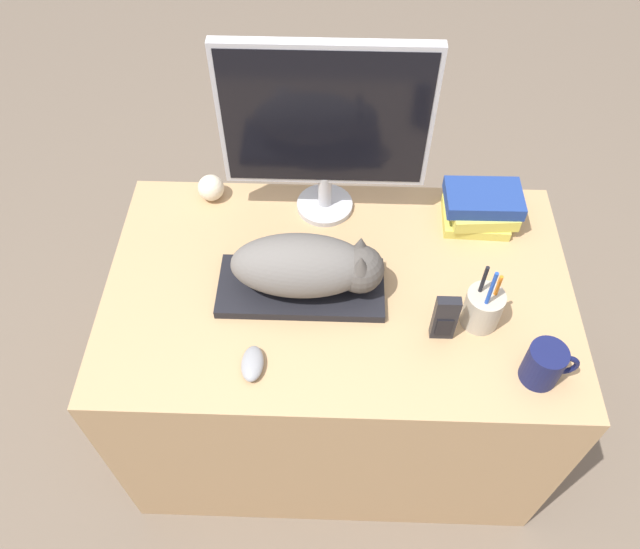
{
  "coord_description": "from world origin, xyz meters",
  "views": [
    {
      "loc": [
        -0.02,
        -0.58,
        1.95
      ],
      "look_at": [
        -0.05,
        0.34,
        0.77
      ],
      "focal_mm": 35.0,
      "sensor_mm": 36.0,
      "label": 1
    }
  ],
  "objects_px": {
    "cat": "(311,266)",
    "monitor": "(325,123)",
    "pen_cup": "(483,308)",
    "book_stack": "(481,207)",
    "coffee_mug": "(545,365)",
    "phone": "(445,318)",
    "baseball": "(211,188)",
    "computer_mouse": "(252,364)",
    "keyboard": "(301,288)"
  },
  "relations": [
    {
      "from": "cat",
      "to": "monitor",
      "type": "distance_m",
      "value": 0.34
    },
    {
      "from": "pen_cup",
      "to": "book_stack",
      "type": "height_order",
      "value": "pen_cup"
    },
    {
      "from": "cat",
      "to": "coffee_mug",
      "type": "xyz_separation_m",
      "value": [
        0.52,
        -0.22,
        -0.05
      ]
    },
    {
      "from": "monitor",
      "to": "phone",
      "type": "relative_size",
      "value": 3.77
    },
    {
      "from": "coffee_mug",
      "to": "pen_cup",
      "type": "height_order",
      "value": "pen_cup"
    },
    {
      "from": "cat",
      "to": "book_stack",
      "type": "relative_size",
      "value": 1.82
    },
    {
      "from": "baseball",
      "to": "computer_mouse",
      "type": "bearing_deg",
      "value": -72.78
    },
    {
      "from": "pen_cup",
      "to": "baseball",
      "type": "bearing_deg",
      "value": 150.42
    },
    {
      "from": "book_stack",
      "to": "monitor",
      "type": "bearing_deg",
      "value": 175.3
    },
    {
      "from": "pen_cup",
      "to": "phone",
      "type": "bearing_deg",
      "value": -155.66
    },
    {
      "from": "cat",
      "to": "computer_mouse",
      "type": "relative_size",
      "value": 3.98
    },
    {
      "from": "monitor",
      "to": "computer_mouse",
      "type": "bearing_deg",
      "value": -106.39
    },
    {
      "from": "phone",
      "to": "book_stack",
      "type": "height_order",
      "value": "phone"
    },
    {
      "from": "monitor",
      "to": "computer_mouse",
      "type": "relative_size",
      "value": 5.63
    },
    {
      "from": "keyboard",
      "to": "coffee_mug",
      "type": "xyz_separation_m",
      "value": [
        0.54,
        -0.22,
        0.04
      ]
    },
    {
      "from": "keyboard",
      "to": "computer_mouse",
      "type": "bearing_deg",
      "value": -114.18
    },
    {
      "from": "keyboard",
      "to": "phone",
      "type": "distance_m",
      "value": 0.36
    },
    {
      "from": "monitor",
      "to": "computer_mouse",
      "type": "xyz_separation_m",
      "value": [
        -0.15,
        -0.51,
        -0.27
      ]
    },
    {
      "from": "keyboard",
      "to": "monitor",
      "type": "xyz_separation_m",
      "value": [
        0.05,
        0.29,
        0.28
      ]
    },
    {
      "from": "coffee_mug",
      "to": "baseball",
      "type": "bearing_deg",
      "value": 146.32
    },
    {
      "from": "coffee_mug",
      "to": "pen_cup",
      "type": "distance_m",
      "value": 0.19
    },
    {
      "from": "computer_mouse",
      "to": "book_stack",
      "type": "xyz_separation_m",
      "value": [
        0.56,
        0.47,
        0.04
      ]
    },
    {
      "from": "keyboard",
      "to": "book_stack",
      "type": "bearing_deg",
      "value": 28.51
    },
    {
      "from": "baseball",
      "to": "keyboard",
      "type": "bearing_deg",
      "value": -50.18
    },
    {
      "from": "phone",
      "to": "monitor",
      "type": "bearing_deg",
      "value": 125.0
    },
    {
      "from": "cat",
      "to": "keyboard",
      "type": "bearing_deg",
      "value": -180.0
    },
    {
      "from": "cat",
      "to": "baseball",
      "type": "xyz_separation_m",
      "value": [
        -0.29,
        0.32,
        -0.06
      ]
    },
    {
      "from": "pen_cup",
      "to": "computer_mouse",
      "type": "bearing_deg",
      "value": -164.78
    },
    {
      "from": "computer_mouse",
      "to": "phone",
      "type": "distance_m",
      "value": 0.45
    },
    {
      "from": "keyboard",
      "to": "baseball",
      "type": "bearing_deg",
      "value": 129.82
    },
    {
      "from": "monitor",
      "to": "cat",
      "type": "bearing_deg",
      "value": -94.92
    },
    {
      "from": "cat",
      "to": "baseball",
      "type": "relative_size",
      "value": 5.02
    },
    {
      "from": "keyboard",
      "to": "phone",
      "type": "relative_size",
      "value": 2.98
    },
    {
      "from": "monitor",
      "to": "coffee_mug",
      "type": "height_order",
      "value": "monitor"
    },
    {
      "from": "pen_cup",
      "to": "phone",
      "type": "relative_size",
      "value": 1.52
    },
    {
      "from": "keyboard",
      "to": "pen_cup",
      "type": "distance_m",
      "value": 0.44
    },
    {
      "from": "phone",
      "to": "computer_mouse",
      "type": "bearing_deg",
      "value": -166.89
    },
    {
      "from": "book_stack",
      "to": "pen_cup",
      "type": "bearing_deg",
      "value": -96.44
    },
    {
      "from": "keyboard",
      "to": "book_stack",
      "type": "relative_size",
      "value": 2.04
    },
    {
      "from": "pen_cup",
      "to": "phone",
      "type": "height_order",
      "value": "pen_cup"
    },
    {
      "from": "phone",
      "to": "cat",
      "type": "bearing_deg",
      "value": 159.0
    },
    {
      "from": "baseball",
      "to": "book_stack",
      "type": "distance_m",
      "value": 0.73
    },
    {
      "from": "keyboard",
      "to": "monitor",
      "type": "distance_m",
      "value": 0.4
    },
    {
      "from": "coffee_mug",
      "to": "baseball",
      "type": "relative_size",
      "value": 1.65
    },
    {
      "from": "baseball",
      "to": "phone",
      "type": "bearing_deg",
      "value": -36.05
    },
    {
      "from": "computer_mouse",
      "to": "pen_cup",
      "type": "height_order",
      "value": "pen_cup"
    },
    {
      "from": "computer_mouse",
      "to": "phone",
      "type": "xyz_separation_m",
      "value": [
        0.43,
        0.1,
        0.05
      ]
    },
    {
      "from": "keyboard",
      "to": "cat",
      "type": "xyz_separation_m",
      "value": [
        0.03,
        0.0,
        0.09
      ]
    },
    {
      "from": "coffee_mug",
      "to": "phone",
      "type": "bearing_deg",
      "value": 153.82
    },
    {
      "from": "baseball",
      "to": "phone",
      "type": "distance_m",
      "value": 0.74
    }
  ]
}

